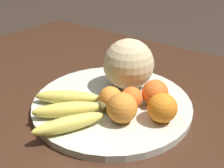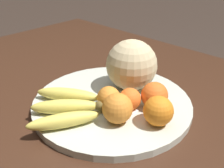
% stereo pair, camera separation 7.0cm
% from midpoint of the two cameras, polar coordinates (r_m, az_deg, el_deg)
% --- Properties ---
extents(kitchen_table, '(1.56, 1.14, 0.72)m').
position_cam_midpoint_polar(kitchen_table, '(0.78, -5.51, -9.69)').
color(kitchen_table, '#3D2316').
rests_on(kitchen_table, ground_plane).
extents(fruit_bowl, '(0.43, 0.43, 0.02)m').
position_cam_midpoint_polar(fruit_bowl, '(0.73, -2.75, -4.13)').
color(fruit_bowl, beige).
rests_on(fruit_bowl, kitchen_table).
extents(melon, '(0.15, 0.15, 0.15)m').
position_cam_midpoint_polar(melon, '(0.75, 0.98, 4.28)').
color(melon, beige).
rests_on(melon, fruit_bowl).
extents(banana_bunch, '(0.23, 0.23, 0.04)m').
position_cam_midpoint_polar(banana_bunch, '(0.66, -12.35, -5.40)').
color(banana_bunch, brown).
rests_on(banana_bunch, fruit_bowl).
extents(orange_front_left, '(0.06, 0.06, 0.06)m').
position_cam_midpoint_polar(orange_front_left, '(0.67, -3.31, -3.11)').
color(orange_front_left, orange).
rests_on(orange_front_left, fruit_bowl).
extents(orange_front_right, '(0.07, 0.07, 0.07)m').
position_cam_midpoint_polar(orange_front_right, '(0.63, 7.78, -5.27)').
color(orange_front_right, orange).
rests_on(orange_front_right, fruit_bowl).
extents(orange_mid_center, '(0.07, 0.07, 0.07)m').
position_cam_midpoint_polar(orange_mid_center, '(0.62, -1.02, -5.31)').
color(orange_mid_center, orange).
rests_on(orange_mid_center, fruit_bowl).
extents(orange_back_left, '(0.06, 0.06, 0.06)m').
position_cam_midpoint_polar(orange_back_left, '(0.67, 1.33, -3.13)').
color(orange_back_left, orange).
rests_on(orange_back_left, fruit_bowl).
extents(orange_back_right, '(0.07, 0.07, 0.07)m').
position_cam_midpoint_polar(orange_back_right, '(0.69, 6.50, -1.99)').
color(orange_back_right, orange).
rests_on(orange_back_right, fruit_bowl).
extents(produce_tag, '(0.10, 0.04, 0.00)m').
position_cam_midpoint_polar(produce_tag, '(0.69, -0.89, -4.79)').
color(produce_tag, white).
rests_on(produce_tag, fruit_bowl).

